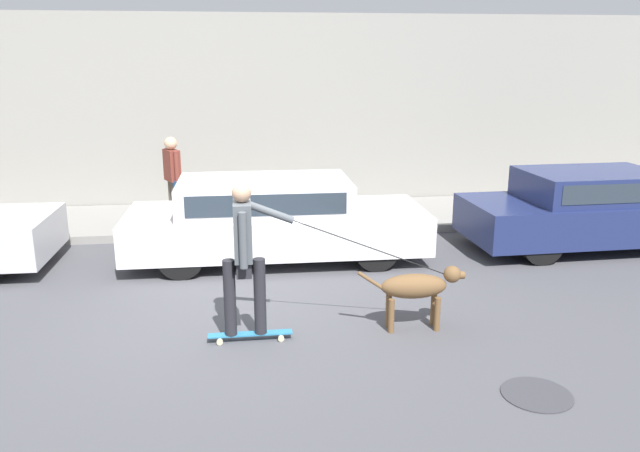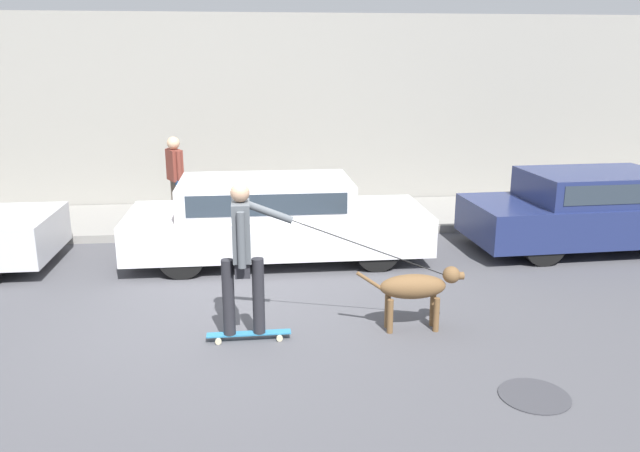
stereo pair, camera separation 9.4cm
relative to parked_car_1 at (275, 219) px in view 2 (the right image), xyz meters
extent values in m
plane|color=#47474C|center=(-0.71, -2.38, -0.63)|extent=(36.00, 36.00, 0.00)
cube|color=gray|center=(-0.71, 3.67, 1.32)|extent=(32.00, 0.30, 3.91)
cube|color=gray|center=(-0.71, 2.32, -0.56)|extent=(30.00, 2.36, 0.14)
cylinder|color=black|center=(-4.10, 0.72, -0.31)|extent=(0.65, 0.20, 0.65)
cylinder|color=black|center=(1.46, 0.76, -0.30)|extent=(0.67, 0.20, 0.66)
cylinder|color=black|center=(1.47, -0.74, -0.30)|extent=(0.67, 0.20, 0.66)
cylinder|color=black|center=(-1.37, 0.75, -0.30)|extent=(0.67, 0.20, 0.66)
cylinder|color=black|center=(-1.36, -0.76, -0.30)|extent=(0.67, 0.20, 0.66)
cube|color=silver|center=(0.05, 0.00, -0.14)|extent=(4.58, 1.77, 0.58)
cube|color=silver|center=(-0.13, 0.00, 0.39)|extent=(2.60, 1.58, 0.48)
cube|color=#28333D|center=(-0.13, -0.79, 0.41)|extent=(2.28, 0.02, 0.31)
cylinder|color=black|center=(3.97, 0.66, -0.30)|extent=(0.67, 0.23, 0.67)
cylinder|color=black|center=(4.03, -0.77, -0.30)|extent=(0.67, 0.23, 0.67)
cube|color=navy|center=(5.37, 0.00, -0.13)|extent=(4.49, 1.84, 0.61)
cube|color=navy|center=(5.19, -0.01, 0.41)|extent=(2.25, 1.59, 0.47)
cube|color=#28333D|center=(5.22, -0.76, 0.44)|extent=(1.93, 0.09, 0.30)
cylinder|color=brown|center=(1.73, -2.76, -0.43)|extent=(0.07, 0.07, 0.40)
cylinder|color=brown|center=(1.73, -2.92, -0.43)|extent=(0.07, 0.07, 0.40)
cylinder|color=brown|center=(1.20, -2.75, -0.43)|extent=(0.07, 0.07, 0.40)
cylinder|color=brown|center=(1.19, -2.90, -0.43)|extent=(0.07, 0.07, 0.40)
ellipsoid|color=brown|center=(1.46, -2.83, -0.11)|extent=(0.77, 0.31, 0.29)
sphere|color=brown|center=(1.91, -2.84, 0.02)|extent=(0.20, 0.20, 0.20)
cylinder|color=brown|center=(1.99, -2.84, 0.01)|extent=(0.11, 0.09, 0.09)
cylinder|color=brown|center=(0.96, -2.82, -0.02)|extent=(0.31, 0.05, 0.23)
cylinder|color=beige|center=(-0.07, -2.84, -0.60)|extent=(0.07, 0.03, 0.07)
cylinder|color=beige|center=(-0.07, -2.99, -0.60)|extent=(0.07, 0.03, 0.07)
cylinder|color=beige|center=(-0.75, -2.85, -0.60)|extent=(0.07, 0.03, 0.07)
cylinder|color=beige|center=(-0.75, -3.00, -0.60)|extent=(0.07, 0.03, 0.07)
cube|color=teal|center=(-0.41, -2.92, -0.55)|extent=(0.94, 0.13, 0.02)
cylinder|color=#232328|center=(-0.29, -2.92, -0.11)|extent=(0.13, 0.13, 0.87)
cylinder|color=#232328|center=(-0.62, -2.92, -0.11)|extent=(0.13, 0.13, 0.87)
cube|color=#232328|center=(-0.46, -2.92, 0.23)|extent=(0.17, 0.30, 0.17)
cube|color=#4C5156|center=(-0.46, -2.92, 0.63)|extent=(0.19, 0.38, 0.63)
sphere|color=tan|center=(-0.46, -2.92, 1.05)|extent=(0.21, 0.21, 0.21)
cylinder|color=#4C5156|center=(-0.45, -3.15, 0.60)|extent=(0.08, 0.08, 0.60)
cylinder|color=#4C5156|center=(-0.18, -2.70, 0.79)|extent=(0.59, 0.12, 0.29)
cylinder|color=black|center=(1.00, -2.78, 0.34)|extent=(1.81, 0.13, 0.70)
cylinder|color=brown|center=(-1.68, 1.89, -0.11)|extent=(0.14, 0.14, 0.77)
cylinder|color=brown|center=(-1.75, 2.03, -0.11)|extent=(0.14, 0.14, 0.77)
cube|color=brown|center=(-1.71, 1.96, 0.56)|extent=(0.35, 0.43, 0.56)
cylinder|color=brown|center=(-1.61, 1.75, 0.57)|extent=(0.08, 0.08, 0.53)
cylinder|color=brown|center=(-1.82, 2.17, 0.57)|extent=(0.08, 0.08, 0.53)
sphere|color=tan|center=(-1.71, 1.96, 0.95)|extent=(0.23, 0.23, 0.23)
cube|color=#1E569E|center=(-1.61, 1.75, 0.17)|extent=(0.20, 0.26, 0.26)
cylinder|color=#38383D|center=(2.23, -4.42, -0.63)|extent=(0.66, 0.66, 0.01)
camera|label=1|loc=(-0.41, -9.35, 2.42)|focal=35.00mm
camera|label=2|loc=(-0.31, -9.36, 2.42)|focal=35.00mm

